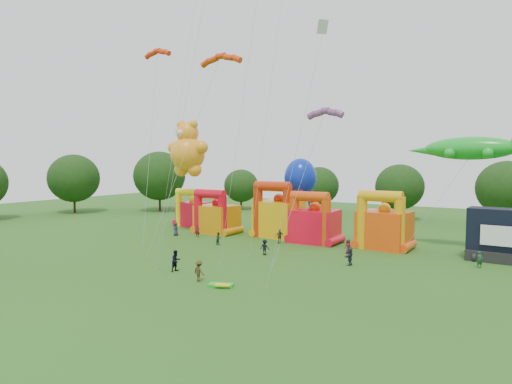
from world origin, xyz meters
The scene contains 23 objects.
ground centered at (0.00, 0.00, 0.00)m, with size 160.00×160.00×0.00m, color #2D5618.
tree_ring centered at (-1.16, 0.60, 6.26)m, with size 121.59×123.67×12.07m.
bouncy_castle_0 centered at (-17.43, 29.59, 2.27)m, with size 5.37×4.67×5.93m.
bouncy_castle_1 centered at (-10.18, 25.99, 2.37)m, with size 5.83×4.86×6.27m.
bouncy_castle_2 centered at (-1.26, 27.87, 2.84)m, with size 6.05×4.99×7.53m.
bouncy_castle_3 centered at (4.75, 26.48, 2.46)m, with size 5.56×4.50×6.50m.
bouncy_castle_4 centered at (13.15, 27.43, 2.59)m, with size 6.07×5.11×6.84m.
teddy_bear_kite centered at (-14.39, 24.22, 9.53)m, with size 6.92×5.97×16.04m.
gecko_kite centered at (19.33, 28.72, 6.68)m, with size 12.62×7.35×13.04m.
octopus_kite centered at (1.22, 29.73, 5.17)m, with size 5.44×8.32×10.64m.
parafoil_kites centered at (-7.76, 15.78, 11.50)m, with size 29.93×13.83×26.20m.
diamond_kites centered at (0.84, 13.99, 16.41)m, with size 22.96×15.99×39.21m.
folded_kite_bundle centered at (6.75, 4.33, 0.14)m, with size 2.23×1.70×0.31m.
spectator_0 centered at (-13.49, 21.35, 0.90)m, with size 0.88×0.57×1.81m, color #23273A.
spectator_1 centered at (-10.23, 22.05, 0.77)m, with size 0.56×0.37×1.55m, color #54181B.
spectator_2 centered at (-4.46, 19.03, 0.78)m, with size 0.75×0.59×1.55m, color #153623.
spectator_3 centered at (3.32, 16.96, 0.85)m, with size 1.10×0.63×1.70m, color black.
spectator_4 centered at (1.36, 23.79, 0.90)m, with size 1.05×0.44×1.79m, color #383216.
spectator_5 centered at (12.92, 17.14, 0.87)m, with size 1.61×0.51×1.74m, color #24283D.
spectator_6 centered at (10.79, 22.36, 0.81)m, with size 0.80×0.52×1.63m, color #541821.
spectator_7 centered at (23.83, 22.68, 0.81)m, with size 0.59×0.39×1.63m, color #1C4629.
spectator_8 centered at (0.13, 6.29, 0.99)m, with size 0.96×0.75×1.98m, color black.
spectator_9 centered at (4.17, 4.69, 0.90)m, with size 1.16×0.67×1.80m, color #3F3019.
Camera 1 is at (28.51, -25.03, 10.29)m, focal length 32.00 mm.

